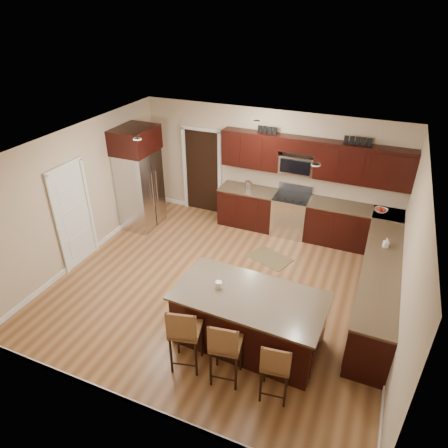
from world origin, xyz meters
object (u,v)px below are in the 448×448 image
at_px(stool_left, 184,332).
at_px(stool_right, 276,365).
at_px(stool_mid, 225,346).
at_px(refrigerator, 139,178).
at_px(island, 249,320).
at_px(range, 291,214).

height_order(stool_left, stool_right, stool_left).
distance_m(stool_mid, refrigerator, 4.91).
height_order(stool_left, refrigerator, refrigerator).
bearing_deg(island, refrigerator, 146.86).
xyz_separation_m(island, stool_mid, (-0.04, -0.84, 0.26)).
bearing_deg(stool_right, refrigerator, 133.62).
xyz_separation_m(stool_right, refrigerator, (-4.23, 3.38, 0.57)).
xyz_separation_m(island, refrigerator, (-3.56, 2.54, 0.78)).
bearing_deg(refrigerator, stool_left, -49.35).
height_order(island, stool_right, stool_right).
distance_m(stool_mid, stool_right, 0.71).
bearing_deg(stool_right, stool_left, 172.47).
distance_m(stool_right, refrigerator, 5.44).
distance_m(island, stool_right, 1.09).
bearing_deg(island, stool_right, -49.23).
height_order(stool_right, refrigerator, refrigerator).
height_order(range, island, range).
bearing_deg(range, refrigerator, -163.58).
bearing_deg(stool_mid, stool_right, -8.97).
height_order(island, stool_mid, stool_mid).
xyz_separation_m(range, island, (0.26, -3.51, -0.04)).
bearing_deg(stool_left, stool_mid, -13.43).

